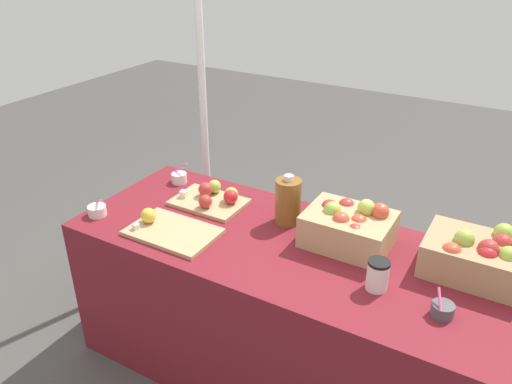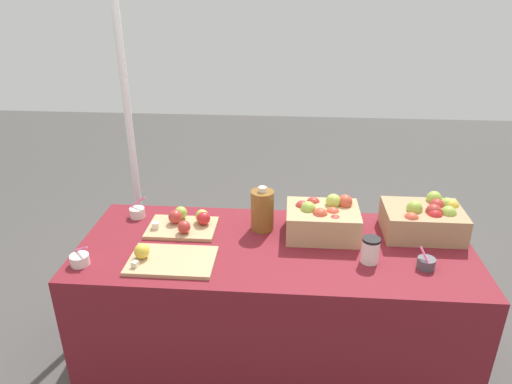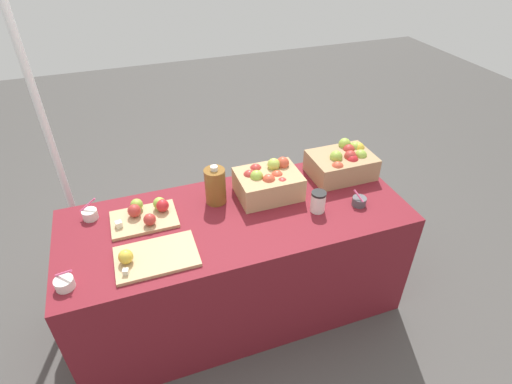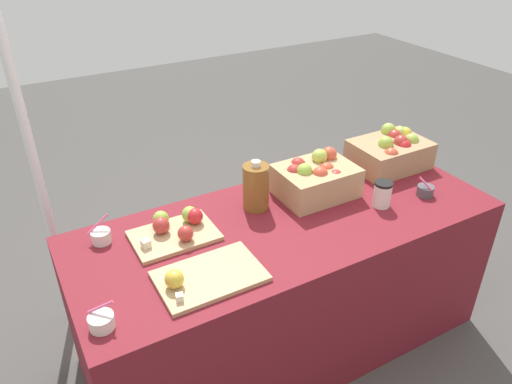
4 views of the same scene
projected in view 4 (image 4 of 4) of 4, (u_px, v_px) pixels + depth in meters
name	position (u px, v px, depth m)	size (l,w,h in m)	color
ground_plane	(283.00, 339.00, 2.53)	(10.00, 10.00, 0.00)	#474442
table	(286.00, 284.00, 2.34)	(1.90, 0.76, 0.74)	maroon
apple_crate_left	(391.00, 151.00, 2.55)	(0.38, 0.28, 0.19)	tan
apple_crate_middle	(316.00, 178.00, 2.30)	(0.36, 0.27, 0.20)	tan
cutting_board_front	(204.00, 277.00, 1.80)	(0.39, 0.25, 0.09)	tan
cutting_board_back	(176.00, 228.00, 2.04)	(0.35, 0.24, 0.09)	tan
sample_bowl_near	(101.00, 236.00, 2.00)	(0.09, 0.08, 0.12)	silver
sample_bowl_mid	(425.00, 191.00, 2.32)	(0.08, 0.08, 0.10)	#4C4C51
sample_bowl_far	(102.00, 321.00, 1.59)	(0.09, 0.09, 0.10)	silver
cider_jug	(256.00, 187.00, 2.18)	(0.12, 0.12, 0.23)	brown
coffee_cup	(382.00, 194.00, 2.22)	(0.08, 0.08, 0.12)	silver
tent_pole	(32.00, 155.00, 2.16)	(0.04, 0.04, 1.96)	white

